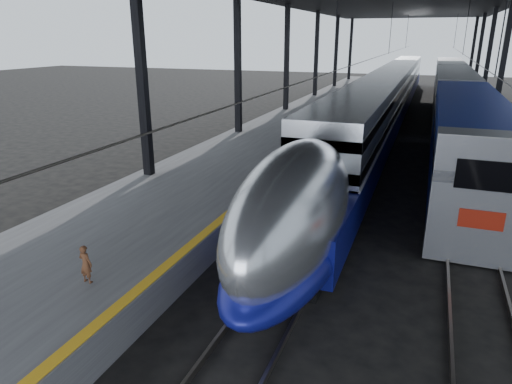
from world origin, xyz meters
The scene contains 7 objects.
ground centered at (0.00, 0.00, 0.00)m, with size 160.00×160.00×0.00m, color black.
platform centered at (-3.50, 20.00, 0.50)m, with size 6.00×80.00×1.00m, color #4C4C4F.
yellow_strip centered at (-0.70, 20.00, 1.00)m, with size 0.30×80.00×0.01m, color gold.
rails centered at (4.50, 20.00, 0.08)m, with size 6.52×80.00×0.16m.
tgv_train centered at (2.00, 27.91, 1.88)m, with size 2.80×65.20×4.02m.
second_train centered at (7.00, 30.03, 2.04)m, with size 2.92×56.05×4.02m.
child centered at (-2.05, -3.41, 1.48)m, with size 0.35×0.23×0.97m, color #54301C.
Camera 1 is at (5.20, -11.09, 6.63)m, focal length 32.00 mm.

